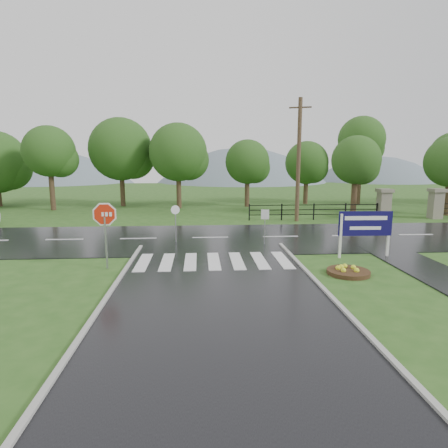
{
  "coord_description": "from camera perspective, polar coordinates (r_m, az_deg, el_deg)",
  "views": [
    {
      "loc": [
        -0.59,
        -10.58,
        4.38
      ],
      "look_at": [
        0.51,
        6.0,
        1.5
      ],
      "focal_mm": 30.0,
      "sensor_mm": 36.0,
      "label": 1
    }
  ],
  "objects": [
    {
      "name": "pillar_east",
      "position": [
        32.04,
        29.58,
        2.82
      ],
      "size": [
        1.0,
        1.0,
        2.24
      ],
      "color": "gray",
      "rests_on": "ground"
    },
    {
      "name": "ground",
      "position": [
        11.47,
        -0.55,
        -12.63
      ],
      "size": [
        120.0,
        120.0,
        0.0
      ],
      "primitive_type": "plane",
      "color": "#2C551C",
      "rests_on": "ground"
    },
    {
      "name": "walkway",
      "position": [
        17.73,
        27.35,
        -5.59
      ],
      "size": [
        2.2,
        11.0,
        0.04
      ],
      "primitive_type": "cube",
      "color": "black",
      "rests_on": "ground"
    },
    {
      "name": "utility_pole_east",
      "position": [
        26.99,
        11.29,
        9.56
      ],
      "size": [
        1.47,
        0.57,
        8.54
      ],
      "color": "#473523",
      "rests_on": "ground"
    },
    {
      "name": "curb_right",
      "position": [
        8.93,
        26.29,
        -20.66
      ],
      "size": [
        0.15,
        24.0,
        0.12
      ],
      "primitive_type": "cube",
      "color": "#A3A39B",
      "rests_on": "ground"
    },
    {
      "name": "reg_sign_small",
      "position": [
        19.26,
        6.26,
        0.69
      ],
      "size": [
        0.4,
        0.14,
        1.85
      ],
      "color": "#939399",
      "rests_on": "ground"
    },
    {
      "name": "treeline",
      "position": [
        34.89,
        -1.15,
        2.62
      ],
      "size": [
        83.2,
        5.2,
        10.0
      ],
      "color": "#224B17",
      "rests_on": "ground"
    },
    {
      "name": "flower_bed",
      "position": [
        15.32,
        18.42,
        -6.83
      ],
      "size": [
        1.63,
        1.63,
        0.33
      ],
      "color": "#332111",
      "rests_on": "ground"
    },
    {
      "name": "stop_sign",
      "position": [
        15.6,
        -17.7,
        0.53
      ],
      "size": [
        1.28,
        0.1,
        2.87
      ],
      "color": "#939399",
      "rests_on": "ground"
    },
    {
      "name": "crosswalk",
      "position": [
        16.18,
        -1.56,
        -5.66
      ],
      "size": [
        6.5,
        2.8,
        0.02
      ],
      "color": "silver",
      "rests_on": "ground"
    },
    {
      "name": "fence_west",
      "position": [
        28.1,
        13.52,
        2.08
      ],
      "size": [
        9.58,
        0.08,
        1.2
      ],
      "color": "black",
      "rests_on": "ground"
    },
    {
      "name": "curb_left",
      "position": [
        8.44,
        -25.73,
        -22.49
      ],
      "size": [
        0.15,
        24.0,
        0.12
      ],
      "primitive_type": "cube",
      "color": "#A3A39B",
      "rests_on": "ground"
    },
    {
      "name": "hills",
      "position": [
        78.27,
        -0.68,
        -4.9
      ],
      "size": [
        102.0,
        48.0,
        48.0
      ],
      "color": "slate",
      "rests_on": "ground"
    },
    {
      "name": "pillar_west",
      "position": [
        30.03,
        23.18,
        2.92
      ],
      "size": [
        1.0,
        1.0,
        2.24
      ],
      "color": "gray",
      "rests_on": "ground"
    },
    {
      "name": "reg_sign_round",
      "position": [
        19.78,
        -7.4,
        0.78
      ],
      "size": [
        0.45,
        0.17,
        2.01
      ],
      "color": "#939399",
      "rests_on": "ground"
    },
    {
      "name": "main_road",
      "position": [
        21.05,
        -2.1,
        -2.18
      ],
      "size": [
        90.0,
        8.0,
        0.04
      ],
      "primitive_type": "cube",
      "color": "black",
      "rests_on": "ground"
    },
    {
      "name": "entrance_tree_left",
      "position": [
        30.51,
        19.48,
        9.12
      ],
      "size": [
        3.67,
        3.67,
        6.17
      ],
      "color": "#3D2B1C",
      "rests_on": "ground"
    },
    {
      "name": "estate_billboard",
      "position": [
        17.82,
        20.72,
        -0.27
      ],
      "size": [
        2.41,
        0.13,
        2.11
      ],
      "color": "silver",
      "rests_on": "ground"
    }
  ]
}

